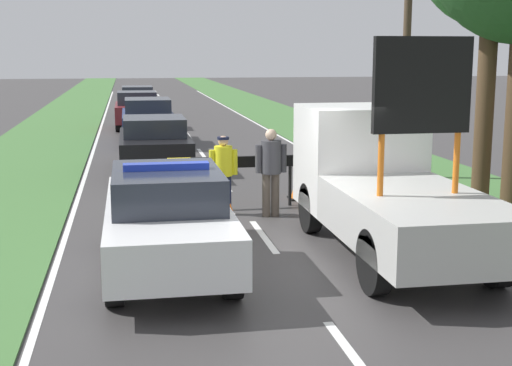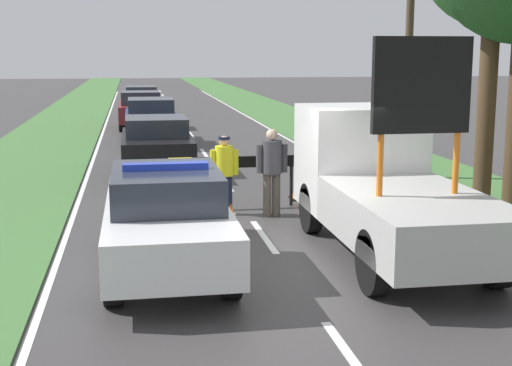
{
  "view_description": "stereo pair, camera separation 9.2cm",
  "coord_description": "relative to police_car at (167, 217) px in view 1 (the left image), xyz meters",
  "views": [
    {
      "loc": [
        -2.33,
        -10.61,
        3.26
      ],
      "look_at": [
        -0.25,
        0.92,
        1.1
      ],
      "focal_mm": 50.0,
      "sensor_mm": 36.0,
      "label": 1
    },
    {
      "loc": [
        -2.24,
        -10.63,
        3.26
      ],
      "look_at": [
        -0.25,
        0.92,
        1.1
      ],
      "focal_mm": 50.0,
      "sensor_mm": 36.0,
      "label": 2
    }
  ],
  "objects": [
    {
      "name": "pedestrian_civilian",
      "position": [
        2.24,
        3.18,
        0.22
      ],
      "size": [
        0.63,
        0.4,
        1.77
      ],
      "rotation": [
        0.0,
        0.0,
        -0.26
      ],
      "color": "brown",
      "rests_on": "ground"
    },
    {
      "name": "lane_markings",
      "position": [
        1.8,
        17.32,
        -0.81
      ],
      "size": [
        7.1,
        66.42,
        0.01
      ],
      "color": "silver",
      "rests_on": "ground"
    },
    {
      "name": "queued_car_wagon_maroon",
      "position": [
        -0.12,
        20.55,
        -0.0
      ],
      "size": [
        1.84,
        3.94,
        1.59
      ],
      "rotation": [
        0.0,
        0.0,
        3.14
      ],
      "color": "maroon",
      "rests_on": "ground"
    },
    {
      "name": "utility_pole",
      "position": [
        6.5,
        6.92,
        2.39
      ],
      "size": [
        1.2,
        0.2,
        6.18
      ],
      "color": "#473828",
      "rests_on": "ground"
    },
    {
      "name": "ground_plane",
      "position": [
        1.8,
        0.09,
        -0.81
      ],
      "size": [
        160.0,
        160.0,
        0.0
      ],
      "primitive_type": "plane",
      "color": "#3D3A3A"
    },
    {
      "name": "traffic_cone_near_police",
      "position": [
        3.23,
        4.77,
        -0.48
      ],
      "size": [
        0.49,
        0.49,
        0.67
      ],
      "color": "black",
      "rests_on": "ground"
    },
    {
      "name": "work_truck",
      "position": [
        3.6,
        0.54,
        0.31
      ],
      "size": [
        2.03,
        5.46,
        3.48
      ],
      "rotation": [
        0.0,
        0.0,
        3.12
      ],
      "color": "white",
      "rests_on": "ground"
    },
    {
      "name": "police_car",
      "position": [
        0.0,
        0.0,
        0.0
      ],
      "size": [
        1.8,
        4.87,
        1.66
      ],
      "rotation": [
        0.0,
        0.0,
        -0.08
      ],
      "color": "white",
      "rests_on": "ground"
    },
    {
      "name": "road_barrier",
      "position": [
        1.69,
        4.13,
        0.09
      ],
      "size": [
        2.9,
        0.08,
        1.1
      ],
      "rotation": [
        0.0,
        0.0,
        -0.04
      ],
      "color": "black",
      "rests_on": "ground"
    },
    {
      "name": "queued_car_hatch_blue",
      "position": [
        0.17,
        15.16,
        0.04
      ],
      "size": [
        1.79,
        4.43,
        1.63
      ],
      "rotation": [
        0.0,
        0.0,
        3.14
      ],
      "color": "navy",
      "rests_on": "ground"
    },
    {
      "name": "queued_car_sedan_black",
      "position": [
        0.16,
        8.96,
        -0.03
      ],
      "size": [
        1.85,
        4.21,
        1.52
      ],
      "rotation": [
        0.0,
        0.0,
        3.14
      ],
      "color": "black",
      "rests_on": "ground"
    },
    {
      "name": "traffic_cone_centre_front",
      "position": [
        4.39,
        3.01,
        -0.54
      ],
      "size": [
        0.4,
        0.4,
        0.55
      ],
      "color": "black",
      "rests_on": "ground"
    },
    {
      "name": "traffic_cone_near_truck",
      "position": [
        1.27,
        2.11,
        -0.55
      ],
      "size": [
        0.38,
        0.38,
        0.53
      ],
      "color": "black",
      "rests_on": "ground"
    },
    {
      "name": "grass_verge_right",
      "position": [
        7.21,
        20.09,
        -0.8
      ],
      "size": [
        3.62,
        120.0,
        0.03
      ],
      "color": "#427038",
      "rests_on": "ground"
    },
    {
      "name": "police_officer",
      "position": [
        1.33,
        3.52,
        0.14
      ],
      "size": [
        0.58,
        0.37,
        1.61
      ],
      "rotation": [
        0.0,
        0.0,
        2.77
      ],
      "color": "#191E38",
      "rests_on": "ground"
    },
    {
      "name": "queued_car_suv_grey",
      "position": [
        -0.02,
        26.15,
        0.01
      ],
      "size": [
        1.7,
        4.38,
        1.55
      ],
      "rotation": [
        0.0,
        0.0,
        3.14
      ],
      "color": "slate",
      "rests_on": "ground"
    },
    {
      "name": "grass_verge_left",
      "position": [
        -3.61,
        20.09,
        -0.8
      ],
      "size": [
        3.62,
        120.0,
        0.03
      ],
      "color": "#427038",
      "rests_on": "ground"
    }
  ]
}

